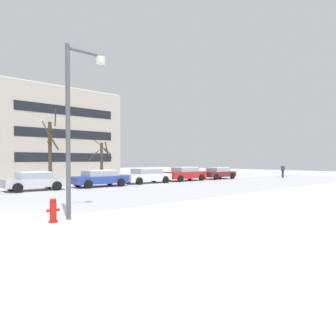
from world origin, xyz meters
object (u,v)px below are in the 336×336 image
object	(u,v)px
parked_car_red	(185,174)
pedestrian_crossing	(283,170)
fire_hydrant	(53,209)
street_lamp	(75,115)
parked_car_silver	(34,181)
parked_car_blue	(100,178)
parked_car_maroon	(218,173)
parked_car_white	(147,176)

from	to	relation	value
parked_car_red	pedestrian_crossing	xyz separation A→B (m)	(12.95, -3.80, 0.21)
fire_hydrant	street_lamp	size ratio (longest dim) A/B	0.14
street_lamp	parked_car_silver	world-z (taller)	street_lamp
parked_car_blue	parked_car_maroon	bearing A→B (deg)	0.10
parked_car_silver	parked_car_maroon	bearing A→B (deg)	-0.53
parked_car_white	parked_car_silver	bearing A→B (deg)	-179.64
fire_hydrant	parked_car_silver	world-z (taller)	parked_car_silver
fire_hydrant	parked_car_red	size ratio (longest dim) A/B	0.19
parked_car_blue	parked_car_red	distance (m)	10.00
street_lamp	parked_car_red	xyz separation A→B (m)	(17.46, 11.62, -3.02)
parked_car_blue	parked_car_red	xyz separation A→B (m)	(10.00, 0.29, 0.04)
parked_car_white	parked_car_red	world-z (taller)	parked_car_red
parked_car_white	parked_car_red	size ratio (longest dim) A/B	1.01
street_lamp	parked_car_red	distance (m)	21.19
parked_car_silver	pedestrian_crossing	distance (m)	28.19
parked_car_silver	pedestrian_crossing	size ratio (longest dim) A/B	2.45
parked_car_blue	parked_car_maroon	xyz separation A→B (m)	(15.00, 0.03, -0.01)
parked_car_maroon	pedestrian_crossing	world-z (taller)	pedestrian_crossing
pedestrian_crossing	street_lamp	bearing A→B (deg)	-165.57
parked_car_maroon	street_lamp	bearing A→B (deg)	-153.17
fire_hydrant	parked_car_white	bearing A→B (deg)	41.42
parked_car_blue	parked_car_white	bearing A→B (deg)	3.16
parked_car_silver	parked_car_blue	bearing A→B (deg)	-2.45
parked_car_maroon	parked_car_blue	bearing A→B (deg)	-179.90
street_lamp	parked_car_blue	world-z (taller)	street_lamp
parked_car_silver	pedestrian_crossing	xyz separation A→B (m)	(27.95, -3.72, 0.25)
street_lamp	parked_car_red	bearing A→B (deg)	33.65
street_lamp	pedestrian_crossing	world-z (taller)	street_lamp
parked_car_red	pedestrian_crossing	size ratio (longest dim) A/B	2.82
fire_hydrant	street_lamp	world-z (taller)	street_lamp
parked_car_silver	pedestrian_crossing	bearing A→B (deg)	-7.58
parked_car_blue	parked_car_silver	bearing A→B (deg)	177.55
fire_hydrant	pedestrian_crossing	xyz separation A→B (m)	(31.28, 7.99, 0.50)
parked_car_silver	parked_car_maroon	size ratio (longest dim) A/B	0.93
parked_car_red	parked_car_white	bearing A→B (deg)	-179.82
parked_car_blue	pedestrian_crossing	size ratio (longest dim) A/B	2.74
street_lamp	pedestrian_crossing	bearing A→B (deg)	14.43
pedestrian_crossing	parked_car_red	bearing A→B (deg)	163.66
parked_car_silver	parked_car_maroon	distance (m)	20.00
parked_car_white	parked_car_maroon	distance (m)	10.00
street_lamp	parked_car_maroon	xyz separation A→B (m)	(22.46, 11.36, -3.07)
fire_hydrant	pedestrian_crossing	bearing A→B (deg)	14.32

